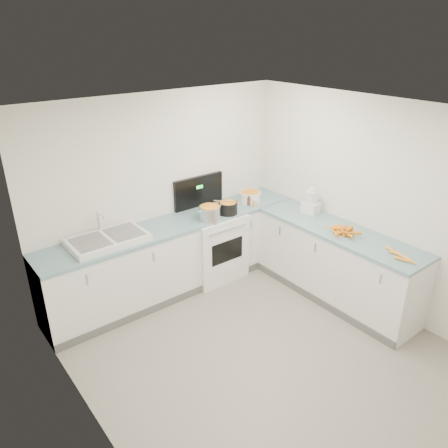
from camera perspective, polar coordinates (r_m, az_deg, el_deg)
floor at (r=4.85m, az=5.45°, el=-16.67°), size 3.50×4.00×0.00m
ceiling at (r=3.72m, az=7.01°, el=13.73°), size 3.50×4.00×0.00m
wall_back at (r=5.61m, az=-8.12°, el=4.08°), size 3.50×0.00×2.50m
wall_left at (r=3.34m, az=-16.69°, el=-12.12°), size 0.00×4.00×2.50m
wall_right at (r=5.41m, az=19.68°, el=2.05°), size 0.00×4.00×2.50m
counter_back at (r=5.70m, az=-6.12°, el=-4.11°), size 3.50×0.62×0.94m
counter_right at (r=5.66m, az=14.37°, el=-5.02°), size 0.62×2.20×0.94m
stove at (r=5.95m, az=-1.58°, el=-2.59°), size 0.76×0.65×1.36m
sink at (r=5.11m, az=-14.93°, el=-1.97°), size 0.86×0.52×0.31m
steel_pot at (r=5.51m, az=-1.86°, el=1.36°), size 0.30×0.30×0.20m
black_pot at (r=5.69m, az=0.52°, el=2.02°), size 0.26×0.26×0.18m
wooden_spoon at (r=5.65m, az=0.53°, el=2.94°), size 0.26×0.30×0.02m
mixing_bowl at (r=6.11m, az=3.41°, el=3.59°), size 0.31×0.31×0.14m
extract_bottle at (r=5.97m, az=3.25°, el=2.96°), size 0.04×0.04×0.11m
spice_jar at (r=5.93m, az=4.05°, el=2.68°), size 0.05×0.05×0.09m
food_processor at (r=5.80m, az=11.31°, el=2.78°), size 0.19×0.22×0.34m
carrot_pile at (r=5.33m, az=15.32°, el=-0.87°), size 0.38×0.43×0.09m
peeled_carrots at (r=4.99m, az=22.17°, el=-3.94°), size 0.18×0.43×0.04m
peelings at (r=5.04m, az=-17.10°, el=-2.16°), size 0.26×0.25×0.01m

